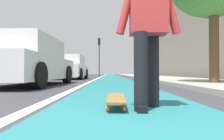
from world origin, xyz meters
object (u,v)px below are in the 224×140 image
skateboard (116,99)px  parked_car_near (28,62)px  skater_person (148,24)px  traffic_light (99,50)px  parked_car_mid (70,68)px

skateboard → parked_car_near: bearing=36.1°
skater_person → parked_car_near: bearing=38.4°
parked_car_near → traffic_light: bearing=-4.6°
skateboard → skater_person: size_ratio=0.52×
skateboard → parked_car_mid: size_ratio=0.20×
parked_car_near → parked_car_mid: bearing=-0.3°
parked_car_near → traffic_light: size_ratio=0.94×
skateboard → parked_car_mid: parked_car_mid is taller
parked_car_mid → traffic_light: traffic_light is taller
skateboard → traffic_light: 19.92m
skater_person → parked_car_mid: (9.80, 2.95, -0.22)m
skater_person → traffic_light: (19.79, 1.68, 2.17)m
skateboard → parked_car_near: 4.52m
skateboard → parked_car_mid: (9.65, 2.61, 0.63)m
skateboard → skater_person: skater_person is taller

